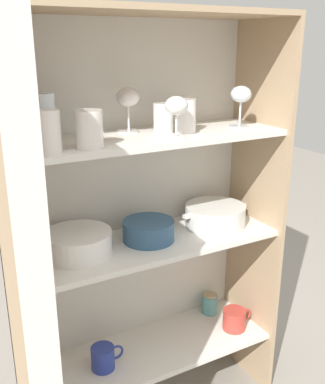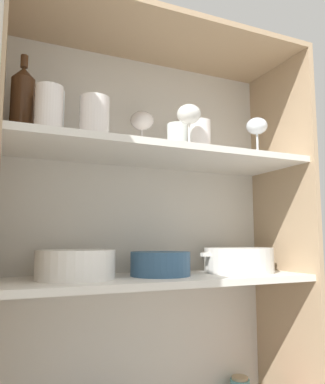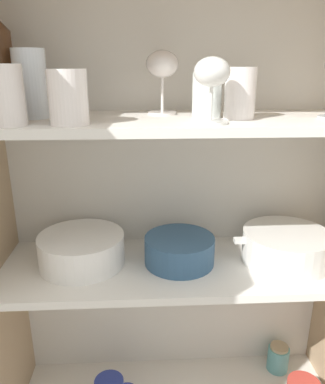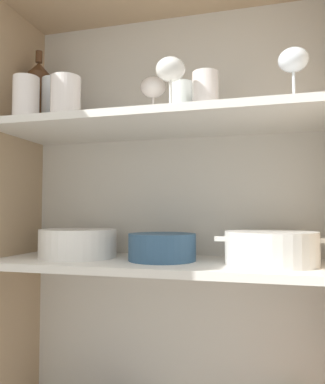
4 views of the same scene
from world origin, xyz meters
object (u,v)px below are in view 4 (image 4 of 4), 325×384
object	(u,v)px
plate_stack_white	(78,243)
casserole_dish	(271,248)
wine_bottle	(38,97)
mixing_bowl_large	(161,246)

from	to	relation	value
plate_stack_white	casserole_dish	xyz separation A→B (m)	(0.54, -0.01, 0.00)
plate_stack_white	casserole_dish	world-z (taller)	casserole_dish
wine_bottle	casserole_dish	bearing A→B (deg)	-3.47
mixing_bowl_large	casserole_dish	distance (m)	0.29
wine_bottle	casserole_dish	xyz separation A→B (m)	(0.70, -0.04, -0.45)
wine_bottle	plate_stack_white	size ratio (longest dim) A/B	1.17
wine_bottle	plate_stack_white	world-z (taller)	wine_bottle
wine_bottle	casserole_dish	distance (m)	0.83
wine_bottle	mixing_bowl_large	world-z (taller)	wine_bottle
plate_stack_white	casserole_dish	bearing A→B (deg)	-1.40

